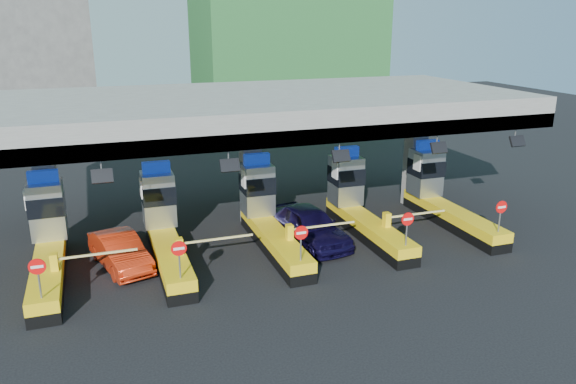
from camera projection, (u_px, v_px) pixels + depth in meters
name	position (u px, v px, depth m)	size (l,w,h in m)	color
ground	(268.00, 243.00, 27.86)	(120.00, 120.00, 0.00)	black
toll_canopy	(250.00, 111.00, 28.64)	(28.00, 12.09, 7.00)	slate
toll_lane_far_left	(48.00, 240.00, 24.54)	(4.43, 8.00, 4.16)	black
toll_lane_left	(164.00, 227.00, 26.12)	(4.43, 8.00, 4.16)	black
toll_lane_center	(266.00, 215.00, 27.70)	(4.43, 8.00, 4.16)	black
toll_lane_right	(358.00, 204.00, 29.27)	(4.43, 8.00, 4.16)	black
toll_lane_far_right	(440.00, 195.00, 30.85)	(4.43, 8.00, 4.16)	black
bg_building_concrete	(14.00, 37.00, 53.26)	(14.00, 10.00, 18.00)	#4C4C49
van	(310.00, 226.00, 27.56)	(2.20, 5.47, 1.86)	black
red_car	(120.00, 251.00, 24.95)	(1.60, 4.60, 1.52)	red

